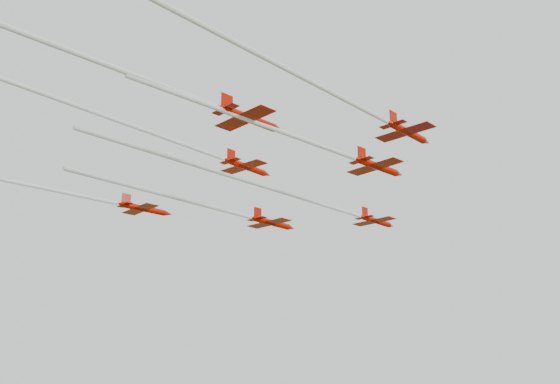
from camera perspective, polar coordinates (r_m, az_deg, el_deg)
The scene contains 7 objects.
jet_lead at distance 104.21m, azimuth 2.81°, elevation -0.81°, with size 18.51×65.87×2.50m.
jet_row2_left at distance 109.46m, azimuth -4.44°, elevation -1.86°, with size 13.92×47.31×2.73m.
jet_row2_right at distance 89.16m, azimuth 4.64°, elevation 3.91°, with size 16.96×47.98×2.72m.
jet_row3_left at distance 111.92m, azimuth -17.14°, elevation -0.46°, with size 17.31×47.74×2.66m.
jet_row3_mid at distance 89.70m, azimuth -8.01°, elevation 4.05°, with size 12.05×47.34×2.42m.
jet_row3_right at distance 72.13m, azimuth 5.32°, elevation 8.75°, with size 15.25×55.50×2.36m.
jet_row4_right at distance 70.65m, azimuth -13.67°, elevation 10.53°, with size 20.39×63.95×2.68m.
Camera 1 is at (50.86, -85.81, 21.06)m, focal length 40.00 mm.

